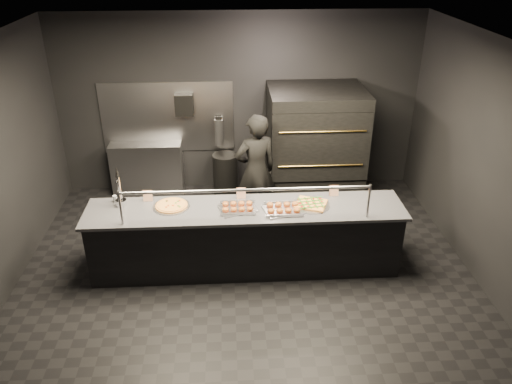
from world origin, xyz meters
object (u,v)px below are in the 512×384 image
slider_tray_b (283,208)px  worker (256,171)px  beer_tap (120,195)px  slider_tray_a (238,207)px  square_pizza (311,204)px  round_pizza (171,206)px  pizza_oven (314,146)px  service_counter (246,238)px  fire_extinguisher (219,132)px  prep_shelf (147,168)px  trash_bin (225,174)px  towel_dispenser (184,105)px

slider_tray_b → worker: worker is taller
beer_tap → slider_tray_a: bearing=-7.3°
square_pizza → worker: worker is taller
round_pizza → square_pizza: bearing=-2.3°
slider_tray_a → pizza_oven: bearing=55.9°
service_counter → slider_tray_b: bearing=-10.0°
beer_tap → worker: bearing=29.3°
pizza_oven → slider_tray_b: size_ratio=3.49×
beer_tap → worker: (1.80, 1.01, -0.19)m
fire_extinguisher → worker: worker is taller
pizza_oven → prep_shelf: size_ratio=1.59×
square_pizza → trash_bin: 2.53m
prep_shelf → towel_dispenser: towel_dispenser is taller
fire_extinguisher → square_pizza: bearing=-63.2°
slider_tray_a → square_pizza: 0.95m
square_pizza → worker: (-0.65, 1.16, -0.05)m
towel_dispenser → slider_tray_b: towel_dispenser is taller
square_pizza → trash_bin: square_pizza is taller
prep_shelf → slider_tray_a: 2.82m
slider_tray_a → service_counter: bearing=11.0°
towel_dispenser → worker: size_ratio=0.20×
pizza_oven → fire_extinguisher: (-1.55, 0.50, 0.09)m
square_pizza → trash_bin: bearing=116.9°
towel_dispenser → trash_bin: size_ratio=0.49×
service_counter → round_pizza: bearing=174.1°
towel_dispenser → slider_tray_b: size_ratio=0.64×
slider_tray_b → trash_bin: slider_tray_b is taller
round_pizza → worker: (1.15, 1.08, -0.05)m
square_pizza → towel_dispenser: bearing=126.5°
pizza_oven → service_counter: bearing=-122.3°
beer_tap → slider_tray_a: 1.52m
prep_shelf → fire_extinguisher: 1.39m
pizza_oven → slider_tray_a: size_ratio=3.62×
beer_tap → trash_bin: 2.55m
trash_bin → worker: bearing=-66.0°
fire_extinguisher → worker: bearing=-65.7°
slider_tray_a → square_pizza: bearing=2.7°
slider_tray_b → square_pizza: slider_tray_b is taller
towel_dispenser → beer_tap: 2.37m
slider_tray_b → trash_bin: size_ratio=0.77×
square_pizza → slider_tray_a: bearing=-177.3°
beer_tap → square_pizza: 2.46m
service_counter → square_pizza: service_counter is taller
prep_shelf → slider_tray_b: size_ratio=2.19×
service_counter → prep_shelf: 2.82m
worker → slider_tray_b: bearing=84.3°
fire_extinguisher → towel_dispenser: bearing=-179.0°
pizza_oven → slider_tray_a: bearing=-124.1°
towel_dispenser → prep_shelf: bearing=-174.3°
pizza_oven → worker: pizza_oven is taller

